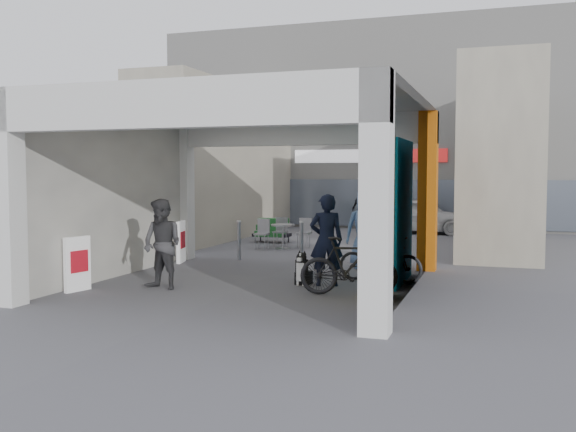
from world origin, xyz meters
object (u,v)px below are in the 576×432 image
(white_van, at_px, (418,215))
(man_back_turned, at_px, (162,244))
(produce_stand, at_px, (272,233))
(bicycle_front, at_px, (380,259))
(cafe_set, at_px, (282,237))
(man_elderly, at_px, (365,229))
(man_with_dog, at_px, (326,240))
(man_crates, at_px, (366,209))
(bicycle_rear, at_px, (349,266))
(border_collie, at_px, (303,271))

(white_van, bearing_deg, man_back_turned, 167.32)
(produce_stand, bearing_deg, bicycle_front, -35.74)
(cafe_set, xyz_separation_m, bicycle_front, (3.73, -4.82, 0.15))
(man_elderly, bearing_deg, man_with_dog, -112.41)
(man_with_dog, xyz_separation_m, man_back_turned, (-2.79, -1.31, -0.04))
(cafe_set, relative_size, man_back_turned, 0.84)
(cafe_set, height_order, man_crates, man_crates)
(man_with_dog, height_order, white_van, man_with_dog)
(produce_stand, xyz_separation_m, man_elderly, (3.83, -4.33, 0.60))
(produce_stand, bearing_deg, man_elderly, -30.72)
(man_elderly, xyz_separation_m, bicycle_rear, (0.40, -3.31, -0.38))
(cafe_set, height_order, man_back_turned, man_back_turned)
(man_elderly, xyz_separation_m, white_van, (0.09, 8.90, -0.25))
(man_back_turned, relative_size, man_crates, 0.92)
(man_crates, relative_size, bicycle_front, 1.08)
(man_elderly, xyz_separation_m, bicycle_front, (0.68, -1.77, -0.45))
(white_van, bearing_deg, cafe_set, 152.77)
(produce_stand, relative_size, white_van, 0.30)
(man_crates, bearing_deg, bicycle_front, 123.22)
(man_with_dog, height_order, bicycle_rear, man_with_dog)
(bicycle_front, bearing_deg, man_elderly, 27.04)
(man_with_dog, relative_size, man_crates, 0.96)
(man_back_turned, xyz_separation_m, bicycle_front, (3.69, 2.07, -0.39))
(man_back_turned, height_order, man_crates, man_crates)
(produce_stand, height_order, man_with_dog, man_with_dog)
(man_back_turned, height_order, man_elderly, man_elderly)
(produce_stand, relative_size, man_elderly, 0.63)
(man_crates, height_order, bicycle_front, man_crates)
(border_collie, height_order, man_elderly, man_elderly)
(border_collie, bearing_deg, cafe_set, 119.70)
(man_back_turned, bearing_deg, bicycle_front, 40.85)
(bicycle_front, bearing_deg, produce_stand, 42.52)
(border_collie, relative_size, man_with_dog, 0.38)
(man_with_dog, distance_m, bicycle_front, 1.25)
(cafe_set, height_order, white_van, white_van)
(cafe_set, bearing_deg, man_with_dog, -63.11)
(man_with_dog, bearing_deg, cafe_set, -83.60)
(bicycle_front, relative_size, bicycle_rear, 0.99)
(bicycle_front, distance_m, bicycle_rear, 1.57)
(border_collie, bearing_deg, bicycle_front, 37.75)
(produce_stand, distance_m, man_back_turned, 8.22)
(man_with_dog, bearing_deg, man_back_turned, 4.74)
(man_with_dog, relative_size, man_elderly, 0.98)
(border_collie, xyz_separation_m, white_van, (0.77, 11.48, 0.38))
(cafe_set, distance_m, bicycle_front, 6.10)
(cafe_set, relative_size, border_collie, 2.09)
(man_with_dog, height_order, man_elderly, man_elderly)
(man_back_turned, bearing_deg, bicycle_rear, 20.34)
(man_elderly, bearing_deg, produce_stand, 114.09)
(produce_stand, distance_m, man_crates, 3.72)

